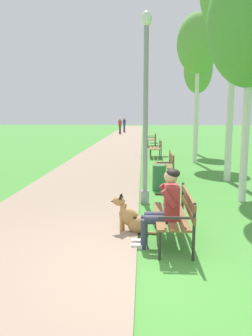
{
  "coord_description": "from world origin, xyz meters",
  "views": [
    {
      "loc": [
        -0.07,
        -4.25,
        2.07
      ],
      "look_at": [
        -0.43,
        3.0,
        0.9
      ],
      "focal_mm": 35.79,
      "sensor_mm": 36.0,
      "label": 1
    }
  ],
  "objects_px": {
    "park_bench_mid": "(166,163)",
    "birch_tree_fifth": "(198,71)",
    "park_bench_near": "(176,212)",
    "pedestrian_distant": "(120,126)",
    "birch_tree_second": "(252,23)",
    "litter_bin": "(159,178)",
    "birch_tree_fourth": "(198,44)",
    "pedestrian_further_distant": "(124,125)",
    "park_bench_furthest": "(153,139)",
    "person_seated_on_near_bench": "(164,205)",
    "lamp_post_near": "(146,108)",
    "park_bench_far": "(157,147)",
    "dog_shepherd": "(132,219)"
  },
  "relations": [
    {
      "from": "park_bench_furthest",
      "to": "lamp_post_near",
      "type": "distance_m",
      "value": 14.1
    },
    {
      "from": "person_seated_on_near_bench",
      "to": "litter_bin",
      "type": "distance_m",
      "value": 3.98
    },
    {
      "from": "park_bench_near",
      "to": "birch_tree_second",
      "type": "relative_size",
      "value": 0.27
    },
    {
      "from": "litter_bin",
      "to": "pedestrian_distant",
      "type": "bearing_deg",
      "value": 96.23
    },
    {
      "from": "birch_tree_fourth",
      "to": "pedestrian_further_distant",
      "type": "relative_size",
      "value": 3.74
    },
    {
      "from": "dog_shepherd",
      "to": "pedestrian_distant",
      "type": "relative_size",
      "value": 0.5
    },
    {
      "from": "park_bench_near",
      "to": "birch_tree_fifth",
      "type": "relative_size",
      "value": 0.27
    },
    {
      "from": "park_bench_furthest",
      "to": "person_seated_on_near_bench",
      "type": "relative_size",
      "value": 1.2
    },
    {
      "from": "park_bench_furthest",
      "to": "pedestrian_distant",
      "type": "bearing_deg",
      "value": 102.75
    },
    {
      "from": "park_bench_near",
      "to": "park_bench_mid",
      "type": "xyz_separation_m",
      "value": [
        0.19,
        5.41,
        0.0
      ]
    },
    {
      "from": "birch_tree_second",
      "to": "birch_tree_fifth",
      "type": "height_order",
      "value": "birch_tree_second"
    },
    {
      "from": "park_bench_furthest",
      "to": "birch_tree_fourth",
      "type": "bearing_deg",
      "value": -77.17
    },
    {
      "from": "park_bench_near",
      "to": "lamp_post_near",
      "type": "xyz_separation_m",
      "value": [
        -0.49,
        2.41,
        1.7
      ]
    },
    {
      "from": "lamp_post_near",
      "to": "birch_tree_second",
      "type": "relative_size",
      "value": 0.77
    },
    {
      "from": "litter_bin",
      "to": "pedestrian_further_distant",
      "type": "xyz_separation_m",
      "value": [
        -2.56,
        29.2,
        0.49
      ]
    },
    {
      "from": "lamp_post_near",
      "to": "birch_tree_fifth",
      "type": "xyz_separation_m",
      "value": [
        2.7,
        9.92,
        2.01
      ]
    },
    {
      "from": "pedestrian_distant",
      "to": "person_seated_on_near_bench",
      "type": "bearing_deg",
      "value": -84.8
    },
    {
      "from": "dog_shepherd",
      "to": "person_seated_on_near_bench",
      "type": "bearing_deg",
      "value": -48.8
    },
    {
      "from": "birch_tree_fourth",
      "to": "dog_shepherd",
      "type": "bearing_deg",
      "value": -105.34
    },
    {
      "from": "park_bench_furthest",
      "to": "pedestrian_distant",
      "type": "relative_size",
      "value": 0.91
    },
    {
      "from": "pedestrian_distant",
      "to": "birch_tree_second",
      "type": "bearing_deg",
      "value": -79.97
    },
    {
      "from": "park_bench_near",
      "to": "birch_tree_fourth",
      "type": "height_order",
      "value": "birch_tree_fourth"
    },
    {
      "from": "park_bench_furthest",
      "to": "person_seated_on_near_bench",
      "type": "distance_m",
      "value": 16.6
    },
    {
      "from": "park_bench_mid",
      "to": "litter_bin",
      "type": "bearing_deg",
      "value": -99.95
    },
    {
      "from": "park_bench_far",
      "to": "park_bench_furthest",
      "type": "bearing_deg",
      "value": 90.42
    },
    {
      "from": "park_bench_mid",
      "to": "birch_tree_fifth",
      "type": "bearing_deg",
      "value": 73.75
    },
    {
      "from": "pedestrian_distant",
      "to": "park_bench_furthest",
      "type": "bearing_deg",
      "value": -77.25
    },
    {
      "from": "park_bench_near",
      "to": "park_bench_mid",
      "type": "bearing_deg",
      "value": 87.95
    },
    {
      "from": "park_bench_furthest",
      "to": "pedestrian_further_distant",
      "type": "distance_m",
      "value": 16.8
    },
    {
      "from": "lamp_post_near",
      "to": "pedestrian_further_distant",
      "type": "relative_size",
      "value": 2.59
    },
    {
      "from": "park_bench_furthest",
      "to": "pedestrian_further_distant",
      "type": "xyz_separation_m",
      "value": [
        -2.74,
        16.57,
        0.33
      ]
    },
    {
      "from": "litter_bin",
      "to": "pedestrian_distant",
      "type": "xyz_separation_m",
      "value": [
        -2.83,
        25.91,
        0.49
      ]
    },
    {
      "from": "birch_tree_fourth",
      "to": "litter_bin",
      "type": "bearing_deg",
      "value": -108.08
    },
    {
      "from": "birch_tree_fourth",
      "to": "park_bench_far",
      "type": "bearing_deg",
      "value": 134.98
    },
    {
      "from": "park_bench_far",
      "to": "pedestrian_distant",
      "type": "distance_m",
      "value": 19.07
    },
    {
      "from": "person_seated_on_near_bench",
      "to": "dog_shepherd",
      "type": "distance_m",
      "value": 0.9
    },
    {
      "from": "park_bench_far",
      "to": "person_seated_on_near_bench",
      "type": "distance_m",
      "value": 11.06
    },
    {
      "from": "dog_shepherd",
      "to": "birch_tree_fifth",
      "type": "distance_m",
      "value": 12.91
    },
    {
      "from": "park_bench_mid",
      "to": "person_seated_on_near_bench",
      "type": "distance_m",
      "value": 5.63
    },
    {
      "from": "park_bench_near",
      "to": "birch_tree_fifth",
      "type": "xyz_separation_m",
      "value": [
        2.21,
        12.33,
        3.71
      ]
    },
    {
      "from": "park_bench_near",
      "to": "person_seated_on_near_bench",
      "type": "relative_size",
      "value": 1.2
    },
    {
      "from": "birch_tree_second",
      "to": "birch_tree_fifth",
      "type": "distance_m",
      "value": 9.63
    },
    {
      "from": "park_bench_near",
      "to": "litter_bin",
      "type": "distance_m",
      "value": 3.77
    },
    {
      "from": "birch_tree_fourth",
      "to": "birch_tree_second",
      "type": "bearing_deg",
      "value": -88.76
    },
    {
      "from": "park_bench_furthest",
      "to": "litter_bin",
      "type": "height_order",
      "value": "park_bench_furthest"
    },
    {
      "from": "park_bench_near",
      "to": "pedestrian_distant",
      "type": "distance_m",
      "value": 29.82
    },
    {
      "from": "pedestrian_further_distant",
      "to": "litter_bin",
      "type": "bearing_deg",
      "value": -84.98
    },
    {
      "from": "dog_shepherd",
      "to": "lamp_post_near",
      "type": "xyz_separation_m",
      "value": [
        0.24,
        2.01,
        1.95
      ]
    },
    {
      "from": "birch_tree_fifth",
      "to": "pedestrian_further_distant",
      "type": "distance_m",
      "value": 21.47
    },
    {
      "from": "park_bench_near",
      "to": "pedestrian_further_distant",
      "type": "bearing_deg",
      "value": 94.61
    }
  ]
}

